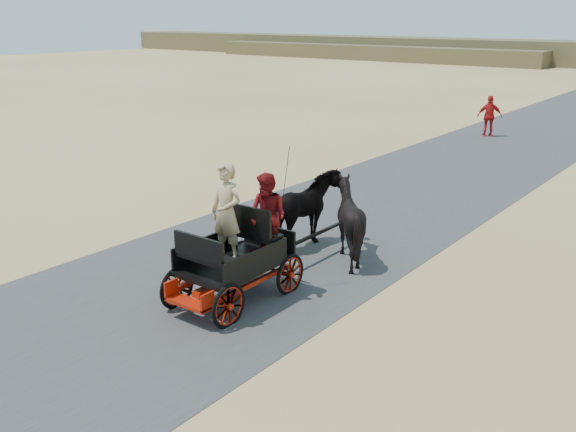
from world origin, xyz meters
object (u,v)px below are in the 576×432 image
Objects in this scene: carriage at (235,281)px; horse_right at (349,221)px; horse_left at (307,211)px; pedestrian at (490,116)px.

carriage is 3.09m from horse_right.
horse_left is 1.16× the size of pedestrian.
horse_right is at bearing -180.00° from horse_left.
horse_right is at bearing 79.61° from carriage.
horse_right is at bearing 73.04° from pedestrian.
horse_left is 1.18× the size of horse_right.
horse_left is at bearing 0.00° from horse_right.
horse_left is at bearing 69.14° from pedestrian.
horse_right reaches higher than carriage.
horse_right is (0.55, 3.00, 0.49)m from carriage.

